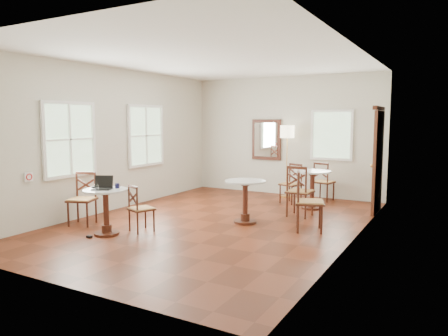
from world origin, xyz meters
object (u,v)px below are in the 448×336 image
object	(u,v)px
cafe_table_back	(312,185)
chair_back_a	(323,182)
chair_back_b	(291,184)
mouse	(94,187)
cafe_table_mid	(245,197)
laptop	(103,186)
navy_mug	(117,186)
floor_lamp	(287,136)
water_glass	(97,188)
chair_near_b	(83,199)
chair_near_a	(140,208)
chair_mid_a	(300,191)
chair_mid_b	(308,201)
power_adapter	(89,237)
cafe_table_near	(106,207)

from	to	relation	value
cafe_table_back	chair_back_a	distance (m)	1.02
chair_back_b	mouse	world-z (taller)	chair_back_b
cafe_table_mid	laptop	size ratio (longest dim) A/B	2.08
laptop	cafe_table_mid	bearing A→B (deg)	20.16
laptop	navy_mug	distance (m)	0.23
floor_lamp	water_glass	size ratio (longest dim) A/B	17.53
chair_near_b	chair_back_b	world-z (taller)	chair_near_b
chair_near_a	mouse	xyz separation A→B (m)	(-0.59, -0.47, 0.39)
cafe_table_mid	water_glass	bearing A→B (deg)	-128.63
chair_near_a	floor_lamp	world-z (taller)	floor_lamp
chair_near_a	mouse	bearing A→B (deg)	60.94
chair_mid_a	chair_mid_b	size ratio (longest dim) A/B	0.98
mouse	power_adapter	bearing A→B (deg)	-72.26
cafe_table_back	water_glass	bearing A→B (deg)	-121.10
cafe_table_back	floor_lamp	bearing A→B (deg)	132.89
laptop	power_adapter	xyz separation A→B (m)	(-0.06, -0.28, -0.81)
mouse	navy_mug	bearing A→B (deg)	26.51
cafe_table_back	chair_back_a	world-z (taller)	chair_back_a
cafe_table_near	chair_back_b	xyz separation A→B (m)	(1.76, 4.09, -0.03)
chair_mid_b	chair_back_b	distance (m)	2.47
navy_mug	water_glass	world-z (taller)	water_glass
chair_mid_b	power_adapter	world-z (taller)	chair_mid_b
cafe_table_mid	chair_near_b	bearing A→B (deg)	-148.65
chair_mid_a	laptop	bearing A→B (deg)	52.30
floor_lamp	chair_near_b	bearing A→B (deg)	-116.97
cafe_table_near	chair_mid_a	world-z (taller)	chair_mid_a
chair_near_a	mouse	world-z (taller)	chair_near_a
cafe_table_mid	floor_lamp	bearing A→B (deg)	95.65
chair_mid_b	mouse	distance (m)	3.64
chair_back_b	mouse	distance (m)	4.59
chair_back_b	floor_lamp	size ratio (longest dim) A/B	0.51
cafe_table_back	water_glass	world-z (taller)	water_glass
cafe_table_near	power_adapter	distance (m)	0.55
chair_near_a	chair_back_b	bearing A→B (deg)	-88.29
cafe_table_mid	mouse	xyz separation A→B (m)	(-1.89, -1.91, 0.30)
chair_back_a	laptop	bearing A→B (deg)	73.13
chair_near_b	cafe_table_mid	bearing A→B (deg)	10.15
cafe_table_mid	laptop	xyz separation A→B (m)	(-1.72, -1.87, 0.33)
chair_near_a	power_adapter	size ratio (longest dim) A/B	8.71
chair_back_b	cafe_table_mid	bearing A→B (deg)	-74.09
chair_near_a	mouse	distance (m)	0.85
power_adapter	cafe_table_mid	bearing A→B (deg)	50.47
mouse	chair_mid_a	bearing A→B (deg)	40.56
cafe_table_near	chair_mid_b	world-z (taller)	chair_mid_b
water_glass	power_adapter	xyz separation A→B (m)	(-0.12, -0.08, -0.80)
cafe_table_back	laptop	bearing A→B (deg)	-123.18
chair_near_b	chair_mid_a	bearing A→B (deg)	16.87
floor_lamp	mouse	size ratio (longest dim) A/B	16.74
floor_lamp	water_glass	bearing A→B (deg)	-105.35
cafe_table_back	chair_mid_a	distance (m)	0.84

